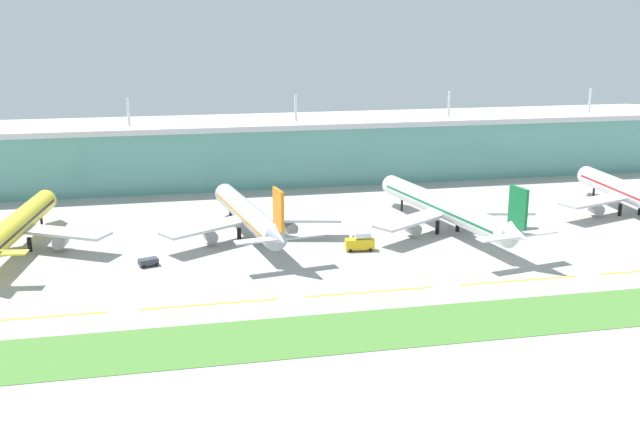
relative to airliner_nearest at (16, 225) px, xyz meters
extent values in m
plane|color=#A8A59E|center=(81.82, -45.05, -6.44)|extent=(600.00, 600.00, 0.00)
cube|color=#5B9E93|center=(81.82, 67.56, 3.68)|extent=(280.00, 28.00, 20.26)
cube|color=silver|center=(81.82, 67.56, 14.71)|extent=(288.00, 34.00, 1.80)
cylinder|color=silver|center=(25.82, 61.96, 20.11)|extent=(0.90, 0.90, 9.00)
cylinder|color=silver|center=(81.82, 61.96, 20.11)|extent=(0.90, 0.90, 9.00)
cylinder|color=silver|center=(137.82, 61.96, 20.11)|extent=(0.90, 0.90, 9.00)
cylinder|color=silver|center=(193.82, 61.96, 20.11)|extent=(0.90, 0.90, 9.00)
cylinder|color=yellow|center=(0.20, 1.53, 0.06)|extent=(12.07, 50.16, 5.80)
cone|color=yellow|center=(3.61, 28.23, 0.06)|extent=(5.97, 4.67, 5.51)
cube|color=yellow|center=(2.18, -26.36, 1.06)|extent=(10.32, 4.44, 0.36)
cube|color=#B7BABF|center=(11.54, -4.38, -1.25)|extent=(24.26, 17.67, 0.70)
cylinder|color=gray|center=(10.53, -2.79, -4.04)|extent=(3.74, 4.87, 3.20)
cylinder|color=black|center=(2.56, 20.07, -4.64)|extent=(0.70, 0.70, 3.60)
cylinder|color=black|center=(-3.36, -1.04, -4.64)|extent=(1.10, 1.10, 3.60)
cylinder|color=black|center=(2.99, -1.85, -4.64)|extent=(1.10, 1.10, 3.60)
cube|color=black|center=(0.20, 1.53, 0.46)|extent=(11.48, 45.22, 0.60)
cylinder|color=#ADB2BC|center=(57.71, -0.71, 0.06)|extent=(13.77, 50.00, 5.80)
cone|color=#ADB2BC|center=(53.37, 25.79, 0.06)|extent=(6.08, 4.84, 5.51)
cone|color=#ADB2BC|center=(62.22, -28.20, 1.26)|extent=(5.94, 7.34, 5.72)
cube|color=orange|center=(62.06, -27.21, 7.71)|extent=(1.73, 6.43, 9.50)
cube|color=#ADB2BC|center=(56.71, -28.60, 1.06)|extent=(10.39, 4.78, 0.36)
cube|color=#ADB2BC|center=(67.57, -26.82, 1.06)|extent=(10.39, 4.78, 0.36)
cube|color=#B7BABF|center=(46.59, -7.02, -1.25)|extent=(24.04, 18.28, 0.70)
cylinder|color=gray|center=(47.54, -5.40, -4.04)|extent=(3.89, 4.96, 3.20)
cube|color=#B7BABF|center=(70.27, -3.14, -1.25)|extent=(24.91, 11.91, 0.70)
cylinder|color=gray|center=(68.85, -1.91, -4.04)|extent=(3.89, 4.96, 3.20)
cylinder|color=black|center=(54.70, 17.69, -4.64)|extent=(0.70, 0.70, 3.60)
cylinder|color=black|center=(55.04, -4.19, -4.64)|extent=(1.10, 1.10, 3.60)
cylinder|color=black|center=(61.36, -3.15, -4.64)|extent=(1.10, 1.10, 3.60)
cube|color=orange|center=(57.71, -0.71, 0.46)|extent=(13.00, 45.10, 0.60)
cylinder|color=silver|center=(110.66, -4.67, 0.06)|extent=(16.94, 60.52, 5.80)
cone|color=silver|center=(104.67, 27.02, 0.06)|extent=(6.16, 4.95, 5.51)
cone|color=silver|center=(116.84, -37.34, 1.26)|extent=(6.08, 7.43, 5.72)
cube|color=#146B38|center=(116.66, -36.36, 7.71)|extent=(1.88, 6.42, 9.50)
cube|color=silver|center=(111.35, -37.87, 1.06)|extent=(10.42, 5.00, 0.36)
cube|color=silver|center=(122.16, -35.83, 1.06)|extent=(10.42, 5.00, 0.36)
cube|color=#B7BABF|center=(99.70, -11.25, -1.25)|extent=(23.87, 18.69, 0.70)
cylinder|color=gray|center=(100.61, -9.61, -4.04)|extent=(3.98, 5.02, 3.20)
cube|color=#B7BABF|center=(123.28, -6.79, -1.25)|extent=(24.87, 11.37, 0.70)
cylinder|color=gray|center=(121.83, -5.59, -4.04)|extent=(3.98, 5.02, 3.20)
cylinder|color=black|center=(106.45, 17.62, -4.64)|extent=(0.70, 0.70, 3.60)
cylinder|color=black|center=(108.08, -8.21, -4.64)|extent=(1.10, 1.10, 3.60)
cylinder|color=black|center=(114.37, -7.02, -4.64)|extent=(1.10, 1.10, 3.60)
cube|color=#146B38|center=(110.66, -4.67, 0.46)|extent=(15.86, 54.59, 0.60)
cylinder|color=white|center=(170.85, 1.47, 0.06)|extent=(8.50, 48.90, 5.80)
cone|color=white|center=(172.32, 27.75, 0.06)|extent=(5.72, 4.30, 5.51)
cube|color=#B7BABF|center=(158.62, -2.28, -1.25)|extent=(24.91, 14.17, 0.70)
cylinder|color=gray|center=(159.90, -0.91, -4.04)|extent=(3.45, 4.67, 3.20)
cylinder|color=black|center=(171.87, 19.68, -4.64)|extent=(0.70, 0.70, 3.60)
cylinder|color=black|center=(167.49, -1.35, -4.64)|extent=(1.10, 1.10, 3.60)
cylinder|color=black|center=(173.88, -1.71, -4.64)|extent=(1.10, 1.10, 3.60)
cube|color=red|center=(170.85, 1.47, 0.46)|extent=(8.27, 44.05, 0.60)
cube|color=yellow|center=(10.82, -46.32, -6.42)|extent=(28.00, 0.70, 0.04)
cube|color=yellow|center=(44.82, -46.32, -6.42)|extent=(28.00, 0.70, 0.04)
cube|color=yellow|center=(78.82, -46.32, -6.42)|extent=(28.00, 0.70, 0.04)
cube|color=yellow|center=(112.82, -46.32, -6.42)|extent=(28.00, 0.70, 0.04)
cube|color=#477A33|center=(81.82, -65.22, -6.39)|extent=(300.00, 18.00, 0.10)
cube|color=#333842|center=(32.18, -19.34, -5.29)|extent=(4.94, 3.71, 1.40)
cylinder|color=black|center=(33.27, -17.81, -5.99)|extent=(0.97, 0.63, 0.90)
cylinder|color=black|center=(33.99, -19.85, -5.99)|extent=(0.97, 0.63, 0.90)
cylinder|color=black|center=(30.37, -18.82, -5.99)|extent=(0.97, 0.63, 0.90)
cylinder|color=black|center=(31.08, -20.86, -5.99)|extent=(0.97, 0.63, 0.90)
cube|color=silver|center=(84.75, -11.77, -5.19)|extent=(3.62, 1.84, 1.60)
cube|color=silver|center=(84.75, -11.77, -4.04)|extent=(3.26, 1.84, 0.16)
cylinder|color=black|center=(86.00, -10.94, -5.99)|extent=(0.90, 0.36, 0.90)
cylinder|color=black|center=(86.02, -12.56, -5.99)|extent=(0.90, 0.36, 0.90)
cylinder|color=black|center=(83.48, -10.97, -5.99)|extent=(0.90, 0.36, 0.90)
cylinder|color=black|center=(83.50, -12.59, -5.99)|extent=(0.90, 0.36, 0.90)
cube|color=gold|center=(83.85, -17.97, -4.69)|extent=(7.37, 3.11, 2.60)
cylinder|color=silver|center=(84.64, -18.03, -2.49)|extent=(4.13, 2.28, 2.00)
cylinder|color=black|center=(81.25, -18.96, -5.99)|extent=(0.92, 0.41, 0.90)
cylinder|color=black|center=(81.42, -16.62, -5.99)|extent=(0.92, 0.41, 0.90)
cylinder|color=black|center=(86.27, -19.32, -5.99)|extent=(0.92, 0.41, 0.90)
cylinder|color=black|center=(86.44, -16.99, -5.99)|extent=(0.92, 0.41, 0.90)
camera|label=1|loc=(38.39, -187.09, 50.02)|focal=41.08mm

